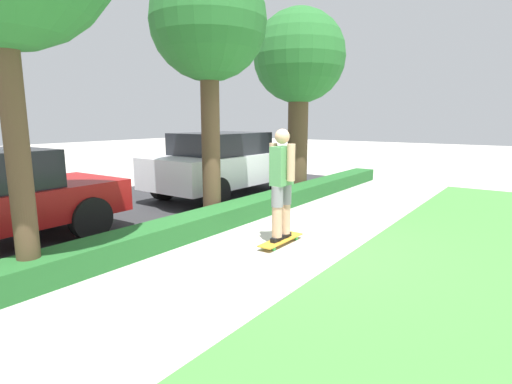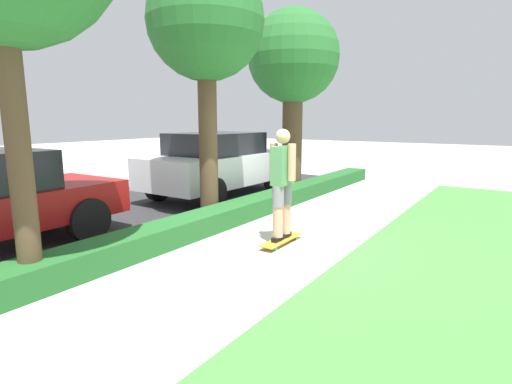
{
  "view_description": "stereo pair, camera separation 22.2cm",
  "coord_description": "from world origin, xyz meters",
  "px_view_note": "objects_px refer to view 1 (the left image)",
  "views": [
    {
      "loc": [
        -5.29,
        -3.2,
        1.99
      ],
      "look_at": [
        -0.02,
        0.6,
        0.8
      ],
      "focal_mm": 28.0,
      "sensor_mm": 36.0,
      "label": 1
    },
    {
      "loc": [
        -5.42,
        -3.02,
        1.99
      ],
      "look_at": [
        -0.02,
        0.6,
        0.8
      ],
      "focal_mm": 28.0,
      "sensor_mm": 36.0,
      "label": 2
    }
  ],
  "objects_px": {
    "tree_mid": "(208,26)",
    "tree_far": "(299,61)",
    "skateboard": "(281,240)",
    "skater_person": "(282,182)",
    "parked_car_middle": "(223,163)"
  },
  "relations": [
    {
      "from": "tree_mid",
      "to": "tree_far",
      "type": "bearing_deg",
      "value": 0.6
    },
    {
      "from": "skateboard",
      "to": "tree_far",
      "type": "height_order",
      "value": "tree_far"
    },
    {
      "from": "skateboard",
      "to": "skater_person",
      "type": "xyz_separation_m",
      "value": [
        0.0,
        -0.0,
        0.96
      ]
    },
    {
      "from": "tree_mid",
      "to": "parked_car_middle",
      "type": "relative_size",
      "value": 1.16
    },
    {
      "from": "skateboard",
      "to": "parked_car_middle",
      "type": "xyz_separation_m",
      "value": [
        2.6,
        3.42,
        0.8
      ]
    },
    {
      "from": "parked_car_middle",
      "to": "tree_mid",
      "type": "bearing_deg",
      "value": -144.74
    },
    {
      "from": "skater_person",
      "to": "parked_car_middle",
      "type": "relative_size",
      "value": 0.42
    },
    {
      "from": "parked_car_middle",
      "to": "skateboard",
      "type": "bearing_deg",
      "value": -126.69
    },
    {
      "from": "skateboard",
      "to": "skater_person",
      "type": "bearing_deg",
      "value": -90.0
    },
    {
      "from": "tree_far",
      "to": "skateboard",
      "type": "bearing_deg",
      "value": -153.06
    },
    {
      "from": "skater_person",
      "to": "tree_far",
      "type": "height_order",
      "value": "tree_far"
    },
    {
      "from": "skateboard",
      "to": "tree_mid",
      "type": "xyz_separation_m",
      "value": [
        0.65,
        2.07,
        3.65
      ]
    },
    {
      "from": "skateboard",
      "to": "tree_far",
      "type": "bearing_deg",
      "value": 26.94
    },
    {
      "from": "skateboard",
      "to": "tree_mid",
      "type": "relative_size",
      "value": 0.2
    },
    {
      "from": "skateboard",
      "to": "skater_person",
      "type": "height_order",
      "value": "skater_person"
    }
  ]
}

